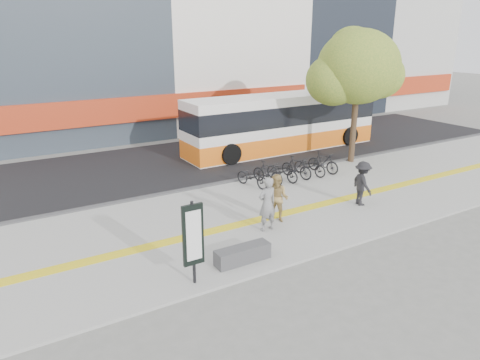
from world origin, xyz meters
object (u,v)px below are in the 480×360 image
seated_woman (267,204)px  pedestrian_dark (362,183)px  bus (283,124)px  bench (243,254)px  pedestrian_tan (277,198)px  signboard (193,236)px  street_tree (356,68)px

seated_woman → pedestrian_dark: size_ratio=1.08×
bus → seated_woman: size_ratio=6.24×
bench → pedestrian_tan: pedestrian_tan is taller
seated_woman → signboard: bearing=25.4°
signboard → seated_woman: bearing=27.0°
seated_woman → pedestrian_tan: size_ratio=1.09×
pedestrian_tan → pedestrian_dark: 3.54m
street_tree → bus: 4.99m
pedestrian_dark → seated_woman: bearing=104.8°
bus → pedestrian_tan: size_ratio=6.83×
street_tree → bus: (-1.40, 3.68, -3.07)m
bus → pedestrian_dark: 8.60m
street_tree → signboard: bearing=-150.9°
seated_woman → pedestrian_dark: seated_woman is taller
bench → pedestrian_tan: bearing=36.6°
signboard → street_tree: 13.40m
bench → seated_woman: 2.34m
seated_woman → street_tree: bearing=-151.7°
pedestrian_dark → bus: bearing=-2.4°
seated_woman → pedestrian_tan: seated_woman is taller
signboard → pedestrian_tan: size_ratio=1.36×
bench → signboard: 1.94m
seated_woman → pedestrian_tan: 0.81m
signboard → bus: 14.13m
street_tree → pedestrian_dark: street_tree is taller
bench → seated_woman: size_ratio=0.91×
seated_woman → pedestrian_dark: (4.21, 0.06, -0.07)m
signboard → street_tree: (11.38, 6.33, 3.15)m
bench → signboard: (-1.60, -0.31, 1.06)m
bench → street_tree: 12.23m
street_tree → pedestrian_dark: 6.96m
bench → pedestrian_tan: (2.44, 1.82, 0.58)m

